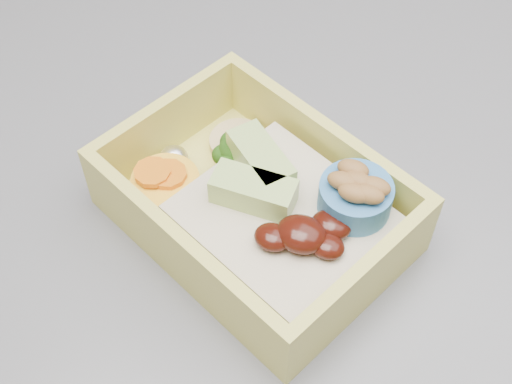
% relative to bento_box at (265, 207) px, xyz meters
% --- Properties ---
extents(bento_box, '(0.23, 0.20, 0.07)m').
position_rel_bento_box_xyz_m(bento_box, '(0.00, 0.00, 0.00)').
color(bento_box, '#D1C856').
rests_on(bento_box, island).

